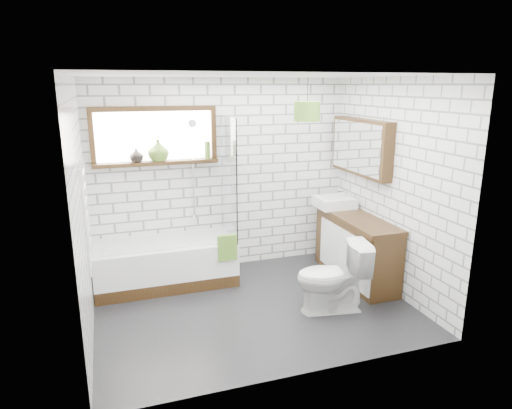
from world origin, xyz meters
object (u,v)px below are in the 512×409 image
object	(u,v)px
basin	(334,202)
toilet	(332,277)
pendant	(307,111)
bathtub	(166,263)
vanity	(356,248)

from	to	relation	value
basin	toilet	world-z (taller)	basin
toilet	pendant	size ratio (longest dim) A/B	2.51
bathtub	toilet	distance (m)	2.07
bathtub	basin	xyz separation A→B (m)	(2.25, -0.10, 0.62)
vanity	pendant	world-z (taller)	pendant
basin	pendant	xyz separation A→B (m)	(-0.51, -0.15, 1.21)
vanity	pendant	distance (m)	1.82
pendant	vanity	bearing A→B (deg)	-31.43
pendant	basin	bearing A→B (deg)	16.70
bathtub	pendant	size ratio (longest dim) A/B	5.41
bathtub	vanity	world-z (taller)	vanity
toilet	pendant	xyz separation A→B (m)	(0.12, 1.03, 1.71)
bathtub	vanity	xyz separation A→B (m)	(2.31, -0.60, 0.14)
bathtub	toilet	world-z (taller)	toilet
toilet	pendant	bearing A→B (deg)	-176.75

